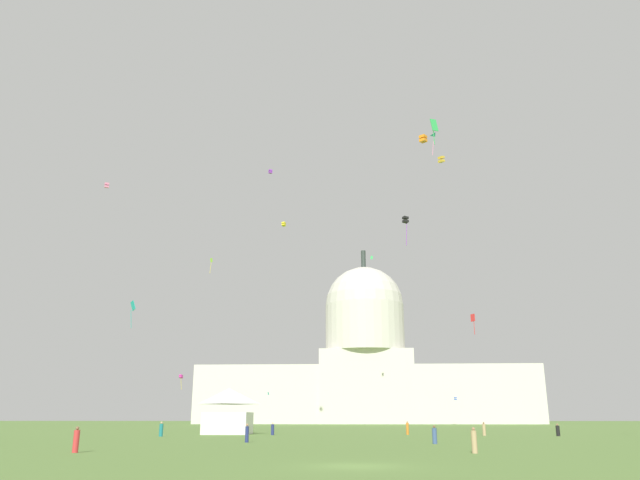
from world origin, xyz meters
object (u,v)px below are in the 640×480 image
Objects in this scene: person_tan_mid_center at (484,429)px; kite_lime_high at (211,262)px; person_navy_lawn_far_left at (273,429)px; kite_magenta_low at (181,377)px; kite_red_low at (473,319)px; person_tan_back_left at (474,441)px; event_tent at (228,411)px; person_red_deep_crowd at (76,441)px; kite_turquoise_low at (133,307)px; kite_black_mid at (405,220)px; kite_turquoise_low_b at (268,394)px; kite_cyan_high at (430,140)px; capitol_building at (366,364)px; kite_orange_high at (423,139)px; person_black_back_right at (558,431)px; kite_violet_high at (270,172)px; person_teal_aisle_center at (161,430)px; kite_gold_high at (441,159)px; kite_green_mid at (434,126)px; kite_blue_low at (455,399)px; person_navy_near_tree_east at (247,434)px; kite_yellow_high at (284,224)px; kite_green_high at (372,258)px; person_orange_front_center at (407,428)px; kite_pink_high at (107,185)px.

person_tan_mid_center is 0.42× the size of kite_lime_high.
kite_magenta_low is at bearing -157.65° from person_navy_lawn_far_left.
person_tan_back_left is at bearing -0.85° from kite_red_low.
event_tent reaches higher than person_red_deep_crowd.
kite_turquoise_low is 41.62m from kite_black_mid.
kite_cyan_high is at bearing 75.42° from kite_turquoise_low_b.
person_tan_mid_center is 53.27m from person_red_deep_crowd.
capitol_building is 84.92× the size of kite_orange_high.
kite_magenta_low is (-63.56, 56.73, 10.31)m from person_black_back_right.
person_tan_back_left is 49.16m from kite_black_mid.
person_tan_mid_center is 1.58× the size of kite_violet_high.
person_teal_aisle_center is at bearing -133.71° from kite_turquoise_low.
person_teal_aisle_center reaches higher than person_black_back_right.
capitol_building is 152.07m from person_black_back_right.
kite_magenta_low is 74.01m from kite_gold_high.
kite_green_mid is 94.97m from kite_magenta_low.
kite_turquoise_low_b reaches higher than event_tent.
kite_black_mid is 12.87m from kite_cyan_high.
person_tan_mid_center reaches higher than person_tan_back_left.
kite_green_mid is at bearing -99.37° from kite_violet_high.
capitol_building is 39.41m from kite_blue_low.
kite_green_mid reaches higher than person_navy_near_tree_east.
kite_black_mid reaches higher than person_red_deep_crowd.
kite_green_high is at bearing -93.30° from kite_yellow_high.
person_tan_mid_center is at bearing 88.00° from kite_green_mid.
person_tan_back_left is 0.55× the size of kite_red_low.
kite_blue_low reaches higher than person_navy_lawn_far_left.
person_orange_front_center is 1.04× the size of person_tan_mid_center.
person_navy_near_tree_east is 39.34m from kite_turquoise_low.
person_navy_near_tree_east is 41.53m from kite_red_low.
kite_black_mid is at bearing 12.08° from person_teal_aisle_center.
kite_green_high is (32.52, -22.79, 37.68)m from kite_turquoise_low_b.
kite_black_mid is (-0.82, 25.32, -1.73)m from kite_green_mid.
person_tan_mid_center is at bearing 77.56° from kite_turquoise_low_b.
person_tan_back_left is at bearing 0.39° from kite_cyan_high.
person_navy_near_tree_east is 19.28m from person_red_deep_crowd.
kite_gold_high is (55.65, -30.63, 37.98)m from kite_magenta_low.
person_navy_lawn_far_left is 46.32m from kite_cyan_high.
person_teal_aisle_center is 1.05× the size of person_red_deep_crowd.
kite_turquoise_low is 0.95× the size of kite_black_mid.
kite_cyan_high is 26.52m from kite_gold_high.
kite_orange_high is (30.74, 51.99, 46.28)m from person_red_deep_crowd.
person_tan_back_left is at bearing -132.42° from kite_turquoise_low.
kite_yellow_high is at bearing -101.20° from capitol_building.
kite_green_high is at bearing 36.01° from kite_pink_high.
kite_turquoise_low_b is at bearing -57.59° from kite_yellow_high.
capitol_building is 82.96× the size of person_black_back_right.
event_tent is 6.86× the size of kite_yellow_high.
person_tan_back_left is 156.57m from kite_turquoise_low_b.
person_teal_aisle_center is at bearing 103.17° from kite_yellow_high.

